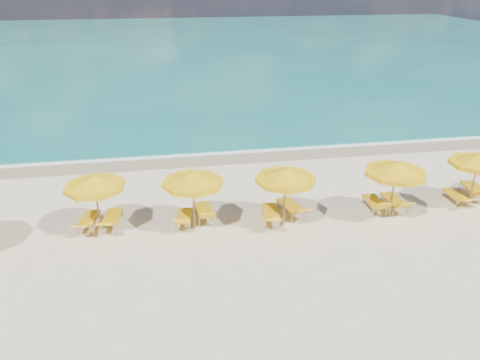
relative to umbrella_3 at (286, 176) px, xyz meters
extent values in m
plane|color=beige|center=(-1.47, 0.25, -2.04)|extent=(120.00, 120.00, 0.00)
cube|color=#136B64|center=(-1.47, 48.25, -2.04)|extent=(120.00, 80.00, 0.30)
cube|color=tan|center=(-1.47, 7.65, -2.04)|extent=(120.00, 2.60, 0.01)
cube|color=white|center=(-1.47, 8.45, -2.04)|extent=(120.00, 1.20, 0.03)
cube|color=white|center=(-7.47, 17.25, -2.04)|extent=(14.00, 0.36, 0.05)
cube|color=white|center=(6.53, 24.25, -2.04)|extent=(18.00, 0.30, 0.05)
cylinder|color=tan|center=(-7.16, 0.68, -0.93)|extent=(0.07, 0.07, 2.23)
cone|color=yellow|center=(-7.16, 0.68, 0.01)|extent=(2.91, 2.91, 0.45)
cylinder|color=yellow|center=(-7.16, 0.68, -0.21)|extent=(2.94, 2.94, 0.18)
sphere|color=tan|center=(-7.16, 0.68, 0.24)|extent=(0.10, 0.10, 0.10)
cylinder|color=tan|center=(-3.53, 0.30, -0.90)|extent=(0.07, 0.07, 2.28)
cone|color=yellow|center=(-3.53, 0.30, 0.05)|extent=(2.49, 2.49, 0.46)
cylinder|color=yellow|center=(-3.53, 0.30, -0.17)|extent=(2.52, 2.52, 0.18)
sphere|color=tan|center=(-3.53, 0.30, 0.29)|extent=(0.10, 0.10, 0.10)
cylinder|color=tan|center=(0.00, 0.00, -0.90)|extent=(0.07, 0.07, 2.30)
cone|color=yellow|center=(0.00, 0.00, 0.07)|extent=(2.62, 2.62, 0.46)
cylinder|color=yellow|center=(0.00, 0.00, -0.16)|extent=(2.64, 2.64, 0.18)
sphere|color=tan|center=(0.00, 0.00, 0.30)|extent=(0.10, 0.10, 0.10)
cylinder|color=tan|center=(4.38, -0.25, -0.86)|extent=(0.07, 0.07, 2.36)
cone|color=yellow|center=(4.38, -0.25, 0.13)|extent=(2.66, 2.66, 0.47)
cylinder|color=yellow|center=(4.38, -0.25, -0.10)|extent=(2.68, 2.68, 0.19)
sphere|color=tan|center=(4.38, -0.25, 0.37)|extent=(0.10, 0.10, 0.10)
cylinder|color=tan|center=(8.33, 0.27, -0.91)|extent=(0.07, 0.07, 2.26)
cone|color=yellow|center=(8.33, 0.27, 0.04)|extent=(2.94, 2.94, 0.45)
cylinder|color=yellow|center=(8.33, 0.27, -0.19)|extent=(2.97, 2.97, 0.18)
sphere|color=tan|center=(8.33, 0.27, 0.27)|extent=(0.10, 0.10, 0.10)
cube|color=yellow|center=(-7.59, 1.02, -1.68)|extent=(0.79, 1.34, 0.08)
cube|color=yellow|center=(-7.76, 0.15, -1.54)|extent=(0.66, 0.66, 0.33)
cube|color=yellow|center=(-6.71, 0.94, -1.65)|extent=(0.79, 1.42, 0.08)
cube|color=yellow|center=(-6.84, 0.00, -1.48)|extent=(0.68, 0.66, 0.41)
cube|color=yellow|center=(-3.91, 0.56, -1.68)|extent=(0.76, 1.33, 0.08)
cube|color=yellow|center=(-4.05, -0.27, -1.50)|extent=(0.63, 0.59, 0.43)
cube|color=yellow|center=(-3.10, 0.89, -1.66)|extent=(0.68, 1.38, 0.08)
cube|color=yellow|center=(-3.05, -0.01, -1.44)|extent=(0.63, 0.56, 0.49)
cube|color=yellow|center=(-0.48, 0.27, -1.65)|extent=(0.81, 1.46, 0.09)
cube|color=yellow|center=(-0.63, -0.70, -1.49)|extent=(0.70, 0.70, 0.37)
cube|color=yellow|center=(0.44, 0.67, -1.64)|extent=(0.90, 1.50, 0.09)
cube|color=yellow|center=(0.64, -0.28, -1.45)|extent=(0.73, 0.71, 0.44)
cube|color=yellow|center=(4.01, 0.45, -1.66)|extent=(0.64, 1.34, 0.08)
cube|color=yellow|center=(3.97, -0.42, -1.44)|extent=(0.61, 0.51, 0.50)
cube|color=yellow|center=(4.87, 0.43, -1.65)|extent=(0.63, 1.37, 0.08)
cube|color=yellow|center=(4.85, -0.50, -1.45)|extent=(0.62, 0.56, 0.47)
cube|color=yellow|center=(7.78, 0.58, -1.71)|extent=(0.55, 1.19, 0.07)
cube|color=yellow|center=(7.80, -0.26, -1.58)|extent=(0.54, 0.54, 0.31)
cube|color=yellow|center=(8.88, 0.89, -1.63)|extent=(0.92, 1.53, 0.09)
camera|label=1|loc=(-4.49, -15.82, 7.16)|focal=35.00mm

